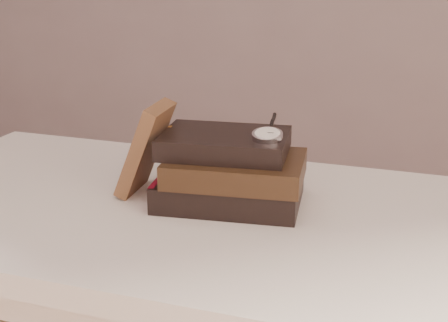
% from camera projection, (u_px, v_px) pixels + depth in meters
% --- Properties ---
extents(table, '(1.00, 0.60, 0.75)m').
position_uv_depth(table, '(152.00, 248.00, 1.13)').
color(table, silver).
rests_on(table, ground).
extents(book_stack, '(0.27, 0.20, 0.12)m').
position_uv_depth(book_stack, '(230.00, 171.00, 1.07)').
color(book_stack, black).
rests_on(book_stack, table).
extents(journal, '(0.09, 0.11, 0.17)m').
position_uv_depth(journal, '(145.00, 148.00, 1.11)').
color(journal, '#482D1B').
rests_on(journal, table).
extents(pocket_watch, '(0.06, 0.15, 0.02)m').
position_uv_depth(pocket_watch, '(268.00, 134.00, 1.03)').
color(pocket_watch, silver).
rests_on(pocket_watch, book_stack).
extents(eyeglasses, '(0.12, 0.13, 0.05)m').
position_uv_depth(eyeglasses, '(193.00, 147.00, 1.16)').
color(eyeglasses, silver).
rests_on(eyeglasses, book_stack).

